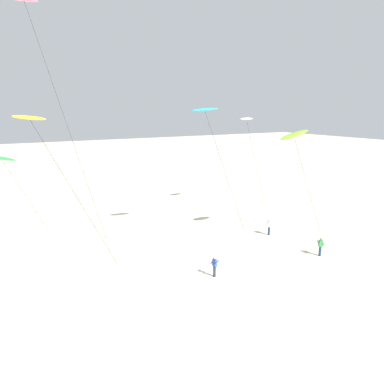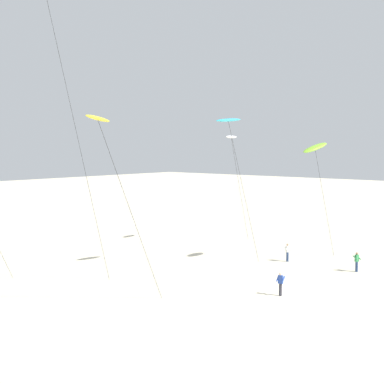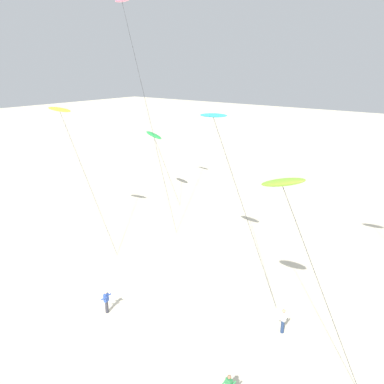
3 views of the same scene
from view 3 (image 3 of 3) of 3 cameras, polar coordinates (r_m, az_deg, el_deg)
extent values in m
plane|color=beige|center=(27.26, -12.17, -18.03)|extent=(260.00, 260.00, 0.00)
ellipsoid|color=#8CD833|center=(19.52, 13.10, 1.40)|extent=(2.90, 1.68, 1.28)
cylinder|color=#262626|center=(21.01, 18.53, -13.73)|extent=(4.99, 0.33, 10.33)
ellipsoid|color=yellow|center=(36.05, -18.87, 11.38)|extent=(2.44, 1.20, 0.62)
cylinder|color=#262626|center=(35.02, -14.92, 1.24)|extent=(5.84, 0.38, 12.13)
ellipsoid|color=pink|center=(39.50, -10.23, 25.89)|extent=(2.25, 0.93, 0.31)
cylinder|color=#262626|center=(37.61, -6.10, 10.06)|extent=(5.75, 0.38, 21.28)
ellipsoid|color=#33BFE0|center=(26.15, 3.12, 11.16)|extent=(2.68, 1.32, 0.47)
cylinder|color=#262626|center=(26.51, 7.83, -3.24)|extent=(5.34, 0.35, 12.63)
ellipsoid|color=green|center=(46.24, -5.63, 8.30)|extent=(2.75, 1.12, 0.90)
cylinder|color=#262626|center=(45.99, -3.69, 3.12)|extent=(3.71, 0.25, 7.90)
cylinder|color=#33333D|center=(27.81, -12.38, -16.13)|extent=(0.22, 0.22, 0.88)
cube|color=#2D4CA5|center=(27.41, -12.49, -14.86)|extent=(0.26, 0.37, 0.58)
sphere|color=beige|center=(27.20, -12.54, -14.16)|extent=(0.20, 0.20, 0.20)
cylinder|color=#2D4CA5|center=(27.24, -12.78, -14.99)|extent=(0.51, 0.19, 0.39)
cylinder|color=#2D4CA5|center=(27.53, -12.20, -14.56)|extent=(0.51, 0.19, 0.39)
cube|color=#338C4C|center=(21.16, 5.46, -26.18)|extent=(0.38, 0.28, 0.58)
sphere|color=#9E7051|center=(20.89, 5.50, -25.39)|extent=(0.20, 0.20, 0.20)
cylinder|color=#338C4C|center=(21.24, 5.02, -25.76)|extent=(0.22, 0.51, 0.39)
cylinder|color=navy|center=(26.17, 13.12, -18.65)|extent=(0.22, 0.22, 0.88)
cube|color=white|center=(25.74, 13.25, -17.35)|extent=(0.38, 0.27, 0.58)
sphere|color=tan|center=(25.52, 13.31, -16.62)|extent=(0.20, 0.20, 0.20)
cylinder|color=white|center=(25.61, 13.66, -17.45)|extent=(0.20, 0.51, 0.39)
cylinder|color=white|center=(25.82, 12.85, -17.06)|extent=(0.20, 0.51, 0.39)
camera|label=1|loc=(34.17, -65.69, 2.33)|focal=34.62mm
camera|label=2|loc=(51.09, -57.43, 3.80)|focal=49.86mm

